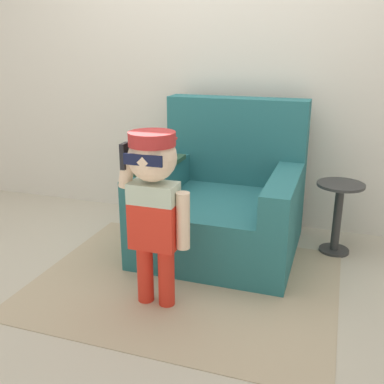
# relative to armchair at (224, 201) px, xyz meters

# --- Properties ---
(ground_plane) EXTENTS (10.00, 10.00, 0.00)m
(ground_plane) POSITION_rel_armchair_xyz_m (-0.20, -0.27, -0.33)
(ground_plane) COLOR #BCB29E
(wall_back) EXTENTS (10.00, 0.05, 2.60)m
(wall_back) POSITION_rel_armchair_xyz_m (-0.20, 0.54, 0.97)
(wall_back) COLOR silver
(wall_back) RESTS_ON ground_plane
(armchair) EXTENTS (1.02, 0.98, 0.99)m
(armchair) POSITION_rel_armchair_xyz_m (0.00, 0.00, 0.00)
(armchair) COLOR #286B70
(armchair) RESTS_ON ground_plane
(person_child) EXTENTS (0.39, 0.29, 0.94)m
(person_child) POSITION_rel_armchair_xyz_m (-0.15, -0.83, 0.30)
(person_child) COLOR red
(person_child) RESTS_ON ground_plane
(side_table) EXTENTS (0.31, 0.31, 0.49)m
(side_table) POSITION_rel_armchair_xyz_m (0.74, 0.14, -0.03)
(side_table) COLOR #333333
(side_table) RESTS_ON ground_plane
(rug) EXTENTS (1.74, 1.39, 0.01)m
(rug) POSITION_rel_armchair_xyz_m (-0.08, -0.57, -0.32)
(rug) COLOR tan
(rug) RESTS_ON ground_plane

